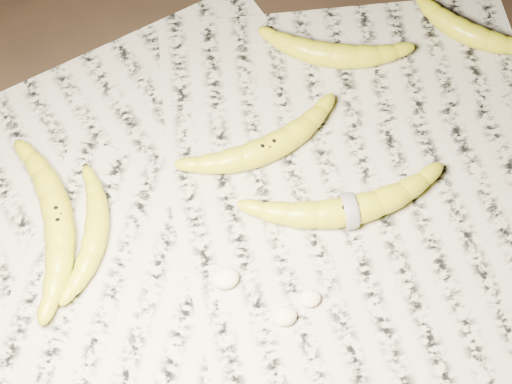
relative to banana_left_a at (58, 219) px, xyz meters
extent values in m
plane|color=black|center=(0.28, -0.03, -0.03)|extent=(3.00, 3.00, 0.00)
cube|color=#ABA893|center=(0.28, -0.02, -0.02)|extent=(0.90, 0.70, 0.01)
torus|color=white|center=(0.38, -0.07, 0.00)|extent=(0.01, 0.05, 0.05)
ellipsoid|color=#FFF5C5|center=(0.20, -0.12, -0.01)|extent=(0.04, 0.03, 0.02)
ellipsoid|color=#FFF5C5|center=(0.30, -0.17, -0.01)|extent=(0.03, 0.02, 0.02)
ellipsoid|color=#FFF5C5|center=(0.26, -0.19, -0.01)|extent=(0.03, 0.03, 0.02)
camera|label=1|loc=(0.16, -0.45, 0.84)|focal=50.00mm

